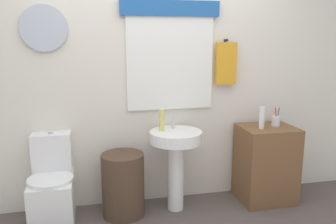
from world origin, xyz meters
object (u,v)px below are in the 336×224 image
at_px(pedestal_sink, 176,152).
at_px(toothbrush_cup, 276,121).
at_px(toilet, 53,189).
at_px(laundry_hamper, 123,185).
at_px(wooden_cabinet, 266,164).
at_px(lotion_bottle, 262,118).
at_px(soap_bottle, 162,120).

height_order(pedestal_sink, toothbrush_cup, toothbrush_cup).
bearing_deg(toilet, laundry_hamper, -3.26).
xyz_separation_m(toilet, wooden_cabinet, (2.02, -0.03, 0.08)).
bearing_deg(pedestal_sink, wooden_cabinet, -0.00).
distance_m(laundry_hamper, pedestal_sink, 0.56).
distance_m(toilet, lotion_bottle, 2.01).
height_order(wooden_cabinet, soap_bottle, soap_bottle).
bearing_deg(laundry_hamper, lotion_bottle, -1.74).
relative_size(laundry_hamper, pedestal_sink, 0.76).
bearing_deg(toothbrush_cup, wooden_cabinet, -167.65).
bearing_deg(soap_bottle, lotion_bottle, -5.43).
distance_m(pedestal_sink, toothbrush_cup, 1.04).
xyz_separation_m(lotion_bottle, toothbrush_cup, (0.18, 0.06, -0.05)).
bearing_deg(soap_bottle, pedestal_sink, -22.62).
relative_size(toilet, pedestal_sink, 1.03).
xyz_separation_m(toilet, lotion_bottle, (1.93, -0.07, 0.56)).
bearing_deg(pedestal_sink, laundry_hamper, -180.00).
distance_m(toilet, wooden_cabinet, 2.03).
height_order(laundry_hamper, lotion_bottle, lotion_bottle).
xyz_separation_m(laundry_hamper, soap_bottle, (0.37, 0.05, 0.57)).
relative_size(toilet, wooden_cabinet, 1.04).
height_order(toilet, laundry_hamper, toilet).
bearing_deg(toilet, toothbrush_cup, -0.41).
height_order(toilet, toothbrush_cup, toothbrush_cup).
bearing_deg(soap_bottle, toothbrush_cup, -1.52).
bearing_deg(wooden_cabinet, laundry_hamper, 180.00).
height_order(pedestal_sink, lotion_bottle, lotion_bottle).
bearing_deg(toothbrush_cup, toilet, 179.59).
bearing_deg(wooden_cabinet, toothbrush_cup, 12.35).
xyz_separation_m(soap_bottle, lotion_bottle, (0.95, -0.09, -0.00)).
distance_m(soap_bottle, lotion_bottle, 0.95).
bearing_deg(toothbrush_cup, laundry_hamper, -179.24).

